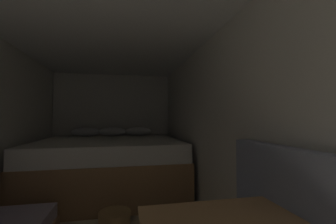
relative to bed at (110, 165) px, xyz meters
The scene contains 5 objects.
wall_back 1.20m from the bed, 90.00° to the left, with size 2.44×0.05×2.11m, color silver.
wall_right 1.95m from the bed, 49.63° to the right, with size 0.05×4.80×2.11m, color silver.
ceiling_slab 2.21m from the bed, 90.00° to the right, with size 2.44×4.80×0.05m, color white.
bed is the anchor object (origin of this frame).
wicker_basket 1.42m from the bed, 84.99° to the right, with size 0.32×0.32×0.23m.
Camera 1 is at (0.19, -0.57, 1.19)m, focal length 23.15 mm.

